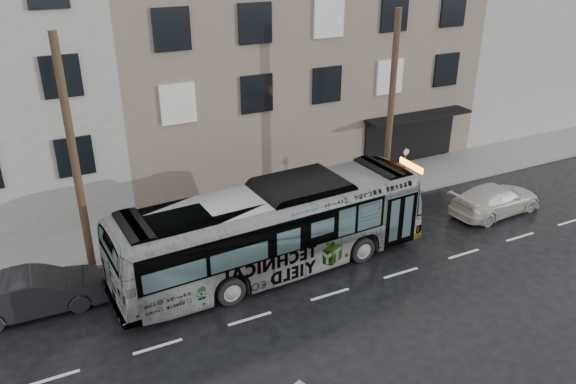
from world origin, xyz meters
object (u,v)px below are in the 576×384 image
utility_pole_front (391,109)px  white_sedan (496,199)px  utility_pole_rear (74,158)px  dark_sedan (35,293)px  sign_post (404,171)px  bus (273,229)px

utility_pole_front → white_sedan: utility_pole_front is taller
white_sedan → utility_pole_rear: bearing=75.0°
utility_pole_front → utility_pole_rear: same height
dark_sedan → sign_post: bearing=-81.6°
utility_pole_front → sign_post: (1.10, 0.00, -3.30)m
bus → white_sedan: size_ratio=2.63×
utility_pole_front → bus: bearing=-156.7°
sign_post → white_sedan: bearing=-52.4°
bus → white_sedan: bearing=-94.6°
utility_pole_front → sign_post: bearing=0.0°
utility_pole_front → white_sedan: (3.82, -3.52, -3.96)m
dark_sedan → utility_pole_rear: bearing=-44.3°
sign_post → dark_sedan: size_ratio=0.52×
dark_sedan → bus: bearing=-96.4°
white_sedan → dark_sedan: 20.01m
utility_pole_front → sign_post: utility_pole_front is taller
sign_post → bus: bus is taller
utility_pole_rear → white_sedan: 18.59m
utility_pole_front → dark_sedan: bearing=-172.7°
utility_pole_front → utility_pole_rear: size_ratio=1.00×
utility_pole_front → bus: (-7.60, -3.27, -2.90)m
utility_pole_rear → utility_pole_front: bearing=0.0°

